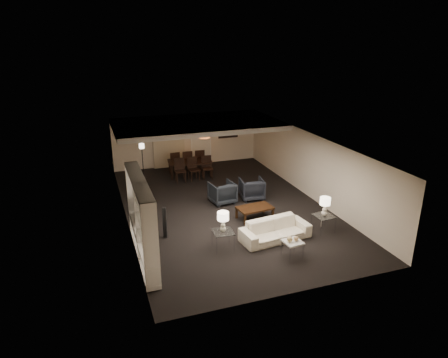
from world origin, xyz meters
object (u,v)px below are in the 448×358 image
television (138,209)px  floor_lamp (143,161)px  side_table_left (223,240)px  armchair_right (252,189)px  dining_table (190,168)px  chair_fl (174,162)px  side_table_right (323,223)px  table_lamp_left (223,222)px  sofa (275,230)px  table_lamp_right (325,207)px  chair_nl (180,171)px  chair_fm (187,161)px  chair_fr (199,160)px  coffee_table (255,213)px  vase_amber (143,211)px  marble_table (292,249)px  pendant_light (204,135)px  chair_nr (207,168)px  armchair_left (222,192)px  floor_speaker (165,223)px  chair_nm (194,169)px  vase_blue (146,236)px

television → floor_lamp: floor_lamp is taller
side_table_left → armchair_right: bearing=55.1°
dining_table → chair_fl: 0.90m
side_table_right → table_lamp_left: (-3.40, 0.00, 0.59)m
sofa → table_lamp_right: 1.79m
chair_nl → floor_lamp: size_ratio=0.65×
sofa → chair_fm: size_ratio=2.15×
chair_fr → side_table_left: bearing=84.8°
coffee_table → vase_amber: (-3.99, -1.81, 1.43)m
armchair_right → chair_fl: (-2.16, 4.06, 0.10)m
side_table_left → marble_table: bearing=-32.9°
table_lamp_left → chair_nl: (0.14, 6.06, -0.36)m
dining_table → pendant_light: bearing=-24.9°
chair_nl → chair_nr: size_ratio=1.00×
chair_nr → chair_fm: 1.43m
marble_table → television: (-3.96, 2.36, 0.81)m
chair_fr → table_lamp_right: bearing=110.7°
side_table_left → dining_table: 6.76m
pendant_light → armchair_left: (-0.22, -3.06, -1.52)m
chair_fl → side_table_right: bearing=107.4°
coffee_table → dining_table: 5.21m
pendant_light → sofa: pendant_light is taller
chair_fr → floor_speaker: bearing=70.4°
pendant_light → floor_lamp: size_ratio=0.33×
chair_fl → chair_fr: bearing=173.6°
marble_table → floor_lamp: 8.76m
armchair_right → chair_fl: size_ratio=0.88×
side_table_right → dining_table: 7.22m
vase_amber → marble_table: bearing=-12.6°
table_lamp_left → table_lamp_right: 3.40m
pendant_light → chair_nl: bearing=-165.8°
sofa → table_lamp_right: (1.70, 0.00, 0.55)m
armchair_right → floor_speaker: size_ratio=0.87×
armchair_left → chair_nm: chair_nm is taller
floor_speaker → chair_fm: bearing=89.2°
vase_amber → dining_table: bearing=66.3°
side_table_left → chair_nr: chair_nr is taller
television → vase_blue: television is taller
vase_blue → vase_amber: vase_amber is taller
chair_fm → coffee_table: bearing=100.0°
coffee_table → chair_fr: size_ratio=1.18×
armchair_left → vase_amber: vase_amber is taller
marble_table → dining_table: (-0.96, 7.81, 0.09)m
dining_table → chair_nr: 0.90m
pendant_light → chair_nr: (0.02, -0.30, -1.42)m
vase_blue → chair_fr: 8.84m
coffee_table → chair_nm: (-0.96, 4.46, 0.29)m
armchair_right → vase_amber: vase_amber is taller
vase_amber → chair_fr: bearing=64.4°
table_lamp_right → dining_table: table_lamp_right is taller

